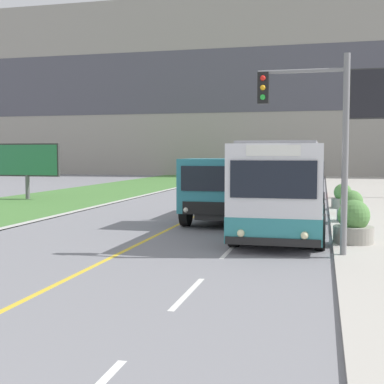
# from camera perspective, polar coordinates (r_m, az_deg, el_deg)

# --- Properties ---
(apartment_block_background) EXTENTS (80.00, 8.04, 21.34)m
(apartment_block_background) POSITION_cam_1_polar(r_m,az_deg,el_deg) (67.10, 9.41, 10.94)
(apartment_block_background) COLOR gray
(apartment_block_background) RESTS_ON ground_plane
(city_bus) EXTENTS (2.65, 12.07, 2.98)m
(city_bus) POSITION_cam_1_polar(r_m,az_deg,el_deg) (19.70, 10.17, 0.79)
(city_bus) COLOR silver
(city_bus) RESTS_ON ground_plane
(dump_truck) EXTENTS (2.44, 6.58, 2.45)m
(dump_truck) POSITION_cam_1_polar(r_m,az_deg,el_deg) (20.25, 3.04, 0.15)
(dump_truck) COLOR black
(dump_truck) RESTS_ON ground_plane
(car_distant) EXTENTS (1.80, 4.30, 1.45)m
(car_distant) POSITION_cam_1_polar(r_m,az_deg,el_deg) (34.53, 11.11, 0.80)
(car_distant) COLOR maroon
(car_distant) RESTS_ON ground_plane
(traffic_light_mast) EXTENTS (2.28, 0.32, 5.12)m
(traffic_light_mast) POSITION_cam_1_polar(r_m,az_deg,el_deg) (13.93, 13.15, 6.68)
(traffic_light_mast) COLOR slate
(traffic_light_mast) RESTS_ON ground_plane
(billboard_small) EXTENTS (4.05, 0.24, 3.22)m
(billboard_small) POSITION_cam_1_polar(r_m,az_deg,el_deg) (32.09, -17.20, 3.16)
(billboard_small) COLOR #59595B
(billboard_small) RESTS_ON ground_plane
(planter_round_near) EXTENTS (1.14, 1.14, 1.24)m
(planter_round_near) POSITION_cam_1_polar(r_m,az_deg,el_deg) (16.02, 16.86, -3.29)
(planter_round_near) COLOR gray
(planter_round_near) RESTS_ON sidewalk_right
(planter_round_second) EXTENTS (1.07, 1.07, 1.18)m
(planter_round_second) POSITION_cam_1_polar(r_m,az_deg,el_deg) (21.07, 16.64, -1.62)
(planter_round_second) COLOR gray
(planter_round_second) RESTS_ON sidewalk_right
(planter_round_third) EXTENTS (1.03, 1.03, 1.15)m
(planter_round_third) POSITION_cam_1_polar(r_m,az_deg,el_deg) (26.11, 15.77, -0.55)
(planter_round_third) COLOR gray
(planter_round_third) RESTS_ON sidewalk_right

